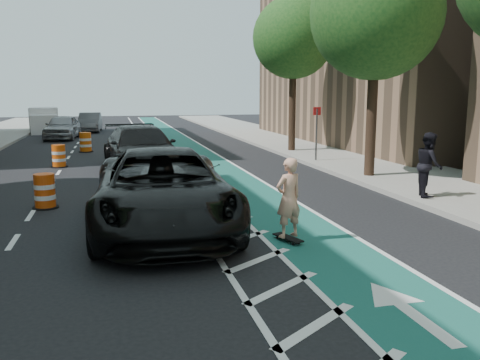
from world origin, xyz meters
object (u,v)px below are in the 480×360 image
object	(u,v)px
suv_near	(163,190)
barrel_a	(45,192)
skateboarder	(289,198)
suv_far	(141,149)

from	to	relation	value
suv_near	barrel_a	xyz separation A→B (m)	(-2.92, 2.92, -0.47)
skateboarder	barrel_a	world-z (taller)	skateboarder
suv_near	suv_far	size ratio (longest dim) A/B	1.07
skateboarder	suv_far	size ratio (longest dim) A/B	0.27
suv_near	suv_far	bearing A→B (deg)	92.14
barrel_a	suv_far	bearing A→B (deg)	63.91
skateboarder	suv_near	distance (m)	2.97
skateboarder	suv_near	bearing A→B (deg)	-52.99
skateboarder	suv_near	xyz separation A→B (m)	(-2.45, 1.68, -0.04)
suv_far	skateboarder	bearing A→B (deg)	-83.56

